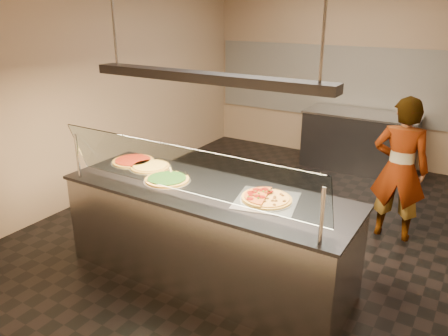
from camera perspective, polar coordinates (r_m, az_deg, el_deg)
The scene contains 19 objects.
ground at distance 5.39m, azimuth 5.98°, elevation -7.58°, with size 5.00×6.00×0.02m, color black.
wall_back at distance 7.67m, azimuth 16.53°, elevation 12.03°, with size 5.00×0.02×3.00m, color tan.
wall_front at distance 2.60m, azimuth -23.15°, elevation -4.22°, with size 5.00×0.02×3.00m, color tan.
wall_left at distance 6.33m, azimuth -14.71°, elevation 10.58°, with size 0.02×6.00×3.00m, color tan.
tile_band at distance 7.67m, azimuth 16.32°, elevation 10.53°, with size 4.90×0.02×1.20m, color silver.
serving_counter at distance 4.22m, azimuth -2.21°, elevation -8.61°, with size 2.80×0.94×0.93m.
sneeze_guard at distance 3.65m, azimuth -5.36°, elevation -0.33°, with size 2.56×0.18×0.54m.
perforated_tray at distance 3.80m, azimuth 5.59°, elevation -4.18°, with size 0.63×0.63×0.01m.
half_pizza_pepperoni at distance 3.83m, azimuth 4.21°, elevation -3.47°, with size 0.31×0.47×0.05m.
half_pizza_sausage at distance 3.75m, azimuth 7.03°, elevation -4.25°, with size 0.31×0.47×0.04m.
pizza_spinach at distance 4.23m, azimuth -7.42°, elevation -1.46°, with size 0.46×0.46×0.03m.
pizza_cheese at distance 4.61m, azimuth -9.58°, elevation 0.23°, with size 0.43×0.43×0.03m.
pizza_tomato at distance 4.81m, azimuth -11.76°, elevation 0.95°, with size 0.47×0.47×0.03m.
pizza_spatula at distance 4.39m, azimuth -6.40°, elevation -0.42°, with size 0.28×0.17×0.02m.
prep_table at distance 7.36m, azimuth 17.18°, elevation 3.37°, with size 1.74×0.74×0.93m.
worker at distance 5.19m, azimuth 21.96°, elevation -0.17°, with size 0.60×0.39×1.64m, color #3B3441.
heat_lamp_housing at distance 3.73m, azimuth -2.52°, elevation 11.74°, with size 2.30×0.18×0.08m, color #2F2F33.
lamp_rod_left at distance 4.33m, azimuth -14.37°, elevation 19.61°, with size 0.02×0.02×1.01m, color #B7B7BC.
lamp_rod_right at distance 3.24m, azimuth 13.10°, elevation 19.63°, with size 0.02×0.02×1.01m, color #B7B7BC.
Camera 1 is at (2.01, -4.32, 2.51)m, focal length 35.00 mm.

